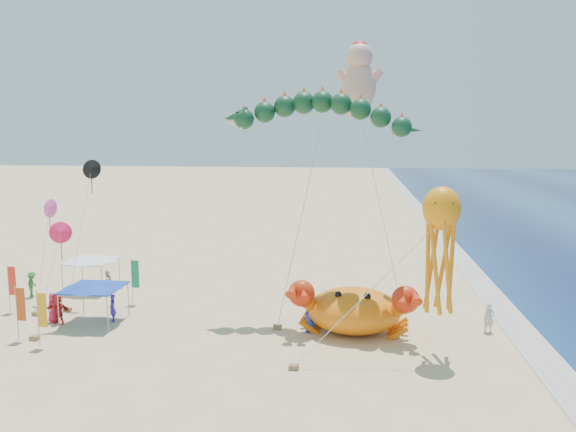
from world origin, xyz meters
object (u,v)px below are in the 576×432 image
Objects in this scene: dragon_kite at (318,119)px; cherub_kite at (359,77)px; octopus_kite at (440,240)px; crab_inflatable at (354,309)px; canopy_blue at (94,285)px; canopy_white at (91,258)px.

cherub_kite reaches higher than dragon_kite.
dragon_kite is at bearing -124.27° from cherub_kite.
cherub_kite reaches higher than octopus_kite.
cherub_kite is at bearing 89.11° from crab_inflatable.
crab_inflatable reaches higher than canopy_blue.
crab_inflatable is 0.54× the size of dragon_kite.
octopus_kite is 2.47× the size of canopy_blue.
octopus_kite is at bearing -22.00° from canopy_white.
crab_inflatable is at bearing 0.81° from canopy_blue.
canopy_white is at bearing 160.80° from crab_inflatable.
cherub_kite is at bearing 55.73° from dragon_kite.
dragon_kite reaches higher than canopy_white.
dragon_kite is at bearing 11.15° from canopy_blue.
dragon_kite is 20.26m from canopy_white.
canopy_blue is 7.87m from canopy_white.
canopy_white is at bearing 165.74° from dragon_kite.
canopy_blue is at bearing -62.74° from canopy_white.
octopus_kite is 20.67m from canopy_blue.
canopy_blue is (-15.93, -6.27, -12.78)m from cherub_kite.
cherub_kite is 4.85× the size of canopy_blue.
octopus_kite is at bearing -64.55° from cherub_kite.
canopy_white is (-3.60, 6.99, -0.00)m from canopy_blue.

